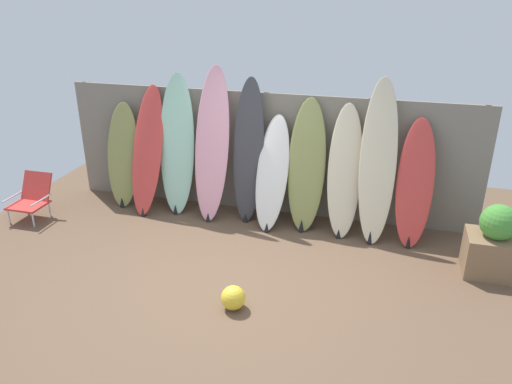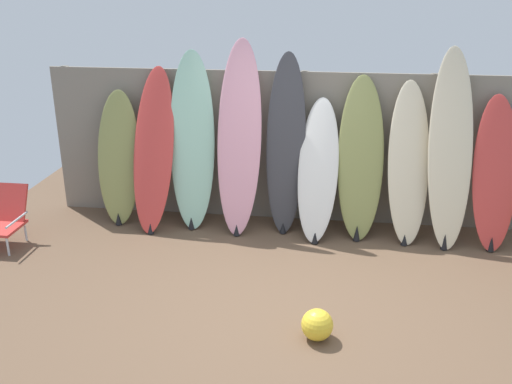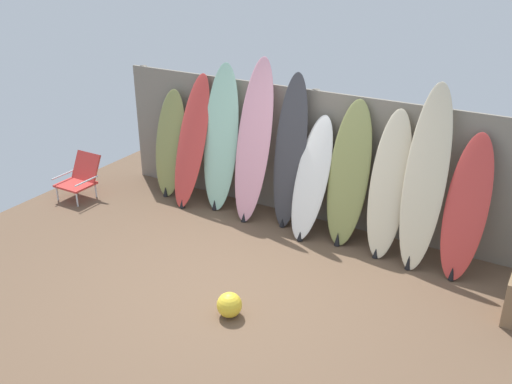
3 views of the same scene
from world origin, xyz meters
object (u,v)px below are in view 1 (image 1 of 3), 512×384
surfboard_red_9 (415,185)px  surfboard_pink_3 (212,146)px  surfboard_charcoal_4 (248,152)px  surfboard_olive_6 (307,166)px  surfboard_olive_0 (123,156)px  surfboard_cream_7 (345,172)px  surfboard_seafoam_2 (177,146)px  surfboard_white_5 (272,174)px  beach_ball (233,298)px  surfboard_red_1 (147,151)px  beach_chair (32,197)px  planter_box (494,244)px  surfboard_cream_8 (378,163)px

surfboard_red_9 → surfboard_pink_3: bearing=179.2°
surfboard_charcoal_4 → surfboard_olive_6: (0.84, -0.03, -0.12)m
surfboard_olive_0 → surfboard_charcoal_4: surfboard_charcoal_4 is taller
surfboard_cream_7 → surfboard_red_9: bearing=-1.9°
surfboard_seafoam_2 → surfboard_white_5: surfboard_seafoam_2 is taller
surfboard_red_9 → beach_ball: size_ratio=6.15×
surfboard_red_1 → surfboard_seafoam_2: size_ratio=0.91×
surfboard_white_5 → surfboard_red_9: bearing=0.8°
beach_chair → surfboard_cream_7: bearing=4.2°
surfboard_olive_6 → surfboard_cream_7: size_ratio=1.03×
surfboard_olive_0 → surfboard_seafoam_2: 0.93m
surfboard_charcoal_4 → beach_ball: size_ratio=7.71×
surfboard_charcoal_4 → surfboard_cream_7: size_ratio=1.16×
surfboard_white_5 → planter_box: (2.84, -0.60, -0.38)m
surfboard_white_5 → surfboard_cream_7: (0.99, 0.06, 0.10)m
surfboard_olive_0 → surfboard_red_1: size_ratio=0.85×
surfboard_seafoam_2 → surfboard_red_9: (3.36, -0.08, -0.21)m
surfboard_red_1 → planter_box: surfboard_red_1 is taller
surfboard_cream_8 → beach_ball: size_ratio=8.02×
surfboard_olive_0 → surfboard_charcoal_4: (1.98, 0.02, 0.23)m
beach_chair → surfboard_olive_6: bearing=5.8°
surfboard_cream_8 → surfboard_red_9: size_ratio=1.30×
surfboard_olive_0 → surfboard_red_1: surfboard_red_1 is taller
beach_chair → planter_box: planter_box is taller
surfboard_seafoam_2 → surfboard_charcoal_4: bearing=0.1°
surfboard_charcoal_4 → surfboard_cream_8: surfboard_cream_8 is taller
surfboard_red_1 → surfboard_red_9: bearing=0.1°
surfboard_red_1 → surfboard_cream_7: 2.89m
planter_box → surfboard_olive_0: bearing=172.4°
surfboard_charcoal_4 → surfboard_olive_6: 0.85m
surfboard_charcoal_4 → beach_chair: surfboard_charcoal_4 is taller
surfboard_pink_3 → surfboard_cream_7: bearing=-0.3°
surfboard_white_5 → surfboard_charcoal_4: bearing=163.1°
surfboard_pink_3 → surfboard_seafoam_2: bearing=175.4°
surfboard_red_9 → beach_chair: 5.42m
surfboard_seafoam_2 → surfboard_cream_8: size_ratio=0.96×
surfboard_white_5 → beach_ball: surfboard_white_5 is taller
surfboard_cream_8 → beach_chair: 4.97m
surfboard_red_9 → beach_chair: bearing=-172.2°
surfboard_red_1 → beach_ball: bearing=-46.6°
surfboard_white_5 → beach_chair: 3.55m
surfboard_olive_0 → surfboard_cream_8: bearing=-1.0°
surfboard_white_5 → surfboard_red_9: (1.90, 0.03, 0.03)m
surfboard_red_9 → surfboard_olive_6: bearing=177.9°
surfboard_charcoal_4 → planter_box: (3.22, -0.71, -0.62)m
surfboard_olive_0 → planter_box: surfboard_olive_0 is taller
surfboard_white_5 → surfboard_cream_8: 1.44m
surfboard_pink_3 → beach_chair: 2.77m
surfboard_white_5 → surfboard_red_9: 1.90m
surfboard_charcoal_4 → surfboard_olive_6: bearing=-2.3°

